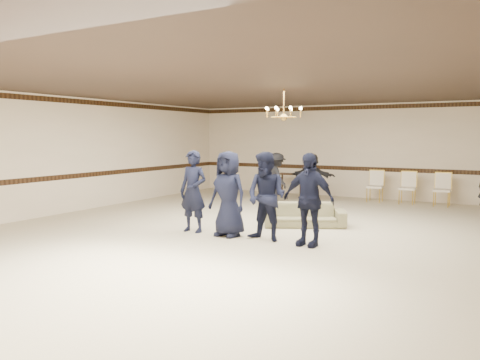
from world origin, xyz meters
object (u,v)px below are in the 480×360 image
object	(u,v)px
banquet_chair_right	(442,190)
chandelier	(284,103)
boy_a	(193,191)
settee	(304,215)
adult_left	(277,178)
boy_c	(266,197)
banquet_chair_left	(375,186)
banquet_chair_mid	(407,188)
boy_b	(228,194)
adult_mid	(311,177)
boy_d	(308,199)
console_table	(291,184)

from	to	relation	value
banquet_chair_right	chandelier	bearing A→B (deg)	-120.44
boy_a	settee	world-z (taller)	boy_a
boy_a	adult_left	bearing A→B (deg)	93.37
boy_c	banquet_chair_left	distance (m)	6.82
chandelier	settee	distance (m)	2.65
banquet_chair_left	banquet_chair_mid	world-z (taller)	same
boy_b	banquet_chair_right	world-z (taller)	boy_b
adult_mid	boy_d	bearing A→B (deg)	110.60
boy_c	adult_mid	size ratio (longest dim) A/B	1.14
adult_left	banquet_chair_left	distance (m)	3.19
boy_b	adult_mid	world-z (taller)	boy_b
boy_c	boy_d	world-z (taller)	same
boy_a	chandelier	bearing A→B (deg)	47.05
boy_b	boy_c	size ratio (longest dim) A/B	1.00
boy_a	adult_mid	xyz separation A→B (m)	(0.54, 5.78, -0.11)
chandelier	banquet_chair_mid	xyz separation A→B (m)	(1.87, 5.19, -2.37)
boy_c	boy_d	xyz separation A→B (m)	(0.90, 0.00, 0.00)
boy_d	boy_c	bearing A→B (deg)	-174.12
settee	boy_a	bearing A→B (deg)	-163.06
settee	adult_left	size ratio (longest dim) A/B	1.19
boy_a	banquet_chair_right	size ratio (longest dim) A/B	1.80
adult_mid	banquet_chair_mid	bearing A→B (deg)	-160.01
banquet_chair_left	banquet_chair_mid	bearing A→B (deg)	-4.78
boy_b	adult_left	world-z (taller)	boy_b
boy_c	banquet_chair_right	distance (m)	7.25
banquet_chair_left	adult_left	bearing A→B (deg)	-152.29
settee	adult_mid	xyz separation A→B (m)	(-1.36, 3.96, 0.52)
banquet_chair_mid	banquet_chair_right	size ratio (longest dim) A/B	1.00
adult_mid	banquet_chair_mid	distance (m)	2.97
boy_d	banquet_chair_mid	bearing A→B (deg)	90.71
adult_left	banquet_chair_right	bearing A→B (deg)	-122.01
boy_c	settee	world-z (taller)	boy_c
settee	banquet_chair_right	world-z (taller)	banquet_chair_right
boy_a	banquet_chair_left	xyz separation A→B (m)	(2.31, 6.79, -0.40)
boy_c	adult_left	distance (m)	5.52
banquet_chair_left	banquet_chair_right	size ratio (longest dim) A/B	1.00
chandelier	banquet_chair_left	size ratio (longest dim) A/B	0.94
adult_left	settee	bearing A→B (deg)	162.68
boy_a	adult_mid	distance (m)	5.81
adult_mid	chandelier	bearing A→B (deg)	102.32
boy_d	console_table	bearing A→B (deg)	121.74
banquet_chair_mid	console_table	xyz separation A→B (m)	(-4.00, 0.20, -0.10)
adult_left	banquet_chair_right	xyz separation A→B (m)	(4.68, 1.70, -0.29)
settee	console_table	size ratio (longest dim) A/B	1.98
boy_c	boy_d	bearing A→B (deg)	7.01
boy_a	banquet_chair_mid	size ratio (longest dim) A/B	1.80
boy_d	banquet_chair_left	size ratio (longest dim) A/B	1.80
boy_b	console_table	size ratio (longest dim) A/B	1.91
boy_a	banquet_chair_mid	world-z (taller)	boy_a
boy_c	console_table	distance (m)	7.43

